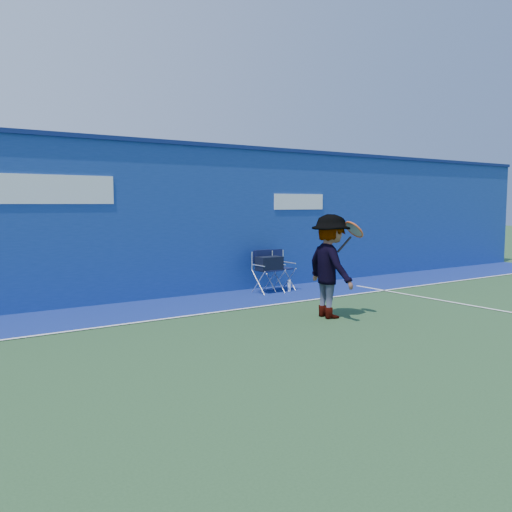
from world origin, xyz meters
TOP-DOWN VIEW (x-y plane):
  - ground at (0.00, 0.00)m, footprint 80.00×80.00m
  - stadium_wall at (-0.00, 5.20)m, footprint 24.00×0.50m
  - out_of_bounds_strip at (0.00, 4.10)m, footprint 24.00×1.80m
  - court_lines at (0.00, 0.60)m, footprint 24.00×12.00m
  - directors_chair_left at (2.33, 4.42)m, footprint 0.52×0.49m
  - directors_chair_right at (2.71, 4.54)m, footprint 0.52×0.46m
  - water_bottle at (2.77, 4.27)m, footprint 0.07×0.07m
  - tennis_player at (1.72, 1.84)m, footprint 0.95×1.17m

SIDE VIEW (x-z plane):
  - ground at x=0.00m, z-range 0.00..0.00m
  - out_of_bounds_strip at x=0.00m, z-range 0.00..0.01m
  - court_lines at x=0.00m, z-range 0.01..0.01m
  - water_bottle at x=2.77m, z-range 0.00..0.25m
  - directors_chair_right at x=2.71m, z-range -0.16..0.71m
  - directors_chair_left at x=2.33m, z-range -0.07..0.82m
  - tennis_player at x=1.72m, z-range 0.00..1.69m
  - stadium_wall at x=0.00m, z-range 0.01..3.09m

